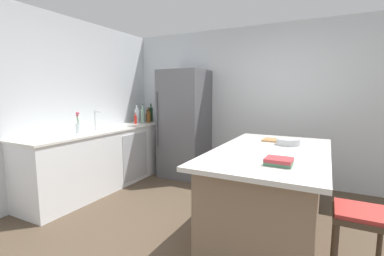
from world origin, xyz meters
TOP-DOWN VIEW (x-y plane):
  - ground_plane at (0.00, 0.00)m, footprint 7.20×7.20m
  - wall_rear at (0.00, 2.25)m, footprint 6.00×0.10m
  - wall_left at (-2.45, 0.00)m, footprint 0.10×6.00m
  - counter_run_left at (-2.09, 0.76)m, footprint 0.66×2.71m
  - kitchen_island at (0.54, 0.45)m, footprint 1.10×1.96m
  - refrigerator at (-1.24, 1.84)m, footprint 0.76×0.75m
  - bar_stool at (1.29, -0.17)m, footprint 0.36×0.36m
  - sink_faucet at (-2.13, 0.62)m, footprint 0.15×0.05m
  - flower_vase at (-2.11, 0.27)m, footprint 0.07×0.07m
  - wine_bottle at (-2.09, 1.99)m, footprint 0.07×0.07m
  - syrup_bottle at (-2.11, 1.90)m, footprint 0.07×0.07m
  - whiskey_bottle at (-2.01, 1.81)m, footprint 0.08×0.08m
  - gin_bottle at (-2.08, 1.72)m, footprint 0.08×0.08m
  - soda_bottle at (-2.15, 1.63)m, footprint 0.08×0.08m
  - hot_sauce_bottle at (-2.10, 1.52)m, footprint 0.05×0.05m
  - cookbook_stack at (0.70, -0.10)m, footprint 0.22×0.20m
  - mixing_bowl at (0.66, 0.82)m, footprint 0.26×0.26m
  - cutting_board at (0.50, 1.00)m, footprint 0.34×0.24m

SIDE VIEW (x-z plane):
  - ground_plane at x=0.00m, z-range 0.00..0.00m
  - kitchen_island at x=0.54m, z-range 0.01..0.92m
  - counter_run_left at x=-2.09m, z-range 0.00..0.93m
  - bar_stool at x=1.29m, z-range 0.21..0.89m
  - cutting_board at x=0.50m, z-range 0.91..0.93m
  - cookbook_stack at x=0.70m, z-range 0.91..0.97m
  - refrigerator at x=-1.24m, z-range 0.00..1.89m
  - mixing_bowl at x=0.66m, z-range 0.91..0.98m
  - hot_sauce_bottle at x=-2.10m, z-range 0.91..1.11m
  - syrup_bottle at x=-2.11m, z-range 0.91..1.14m
  - flower_vase at x=-2.11m, z-range 0.88..1.18m
  - whiskey_bottle at x=-2.01m, z-range 0.90..1.19m
  - gin_bottle at x=-2.08m, z-range 0.89..1.25m
  - soda_bottle at x=-2.15m, z-range 0.89..1.25m
  - wine_bottle at x=-2.09m, z-range 0.90..1.25m
  - sink_faucet at x=-2.13m, z-range 0.94..1.24m
  - wall_rear at x=0.00m, z-range 0.00..2.60m
  - wall_left at x=-2.45m, z-range 0.00..2.60m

